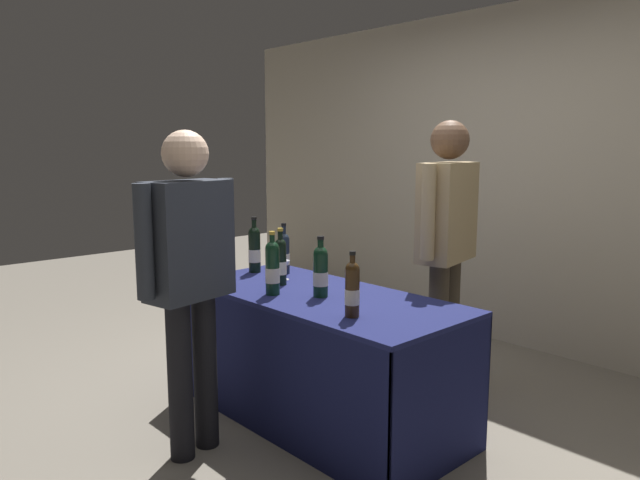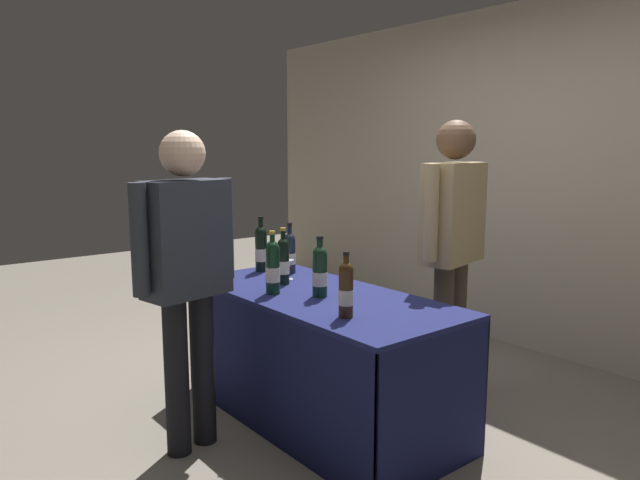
{
  "view_description": "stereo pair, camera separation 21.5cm",
  "coord_description": "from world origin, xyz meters",
  "px_view_note": "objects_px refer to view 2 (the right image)",
  "views": [
    {
      "loc": [
        2.33,
        -2.16,
        1.53
      ],
      "look_at": [
        0.0,
        0.0,
        1.03
      ],
      "focal_mm": 33.27,
      "sensor_mm": 36.0,
      "label": 1
    },
    {
      "loc": [
        2.47,
        -1.99,
        1.53
      ],
      "look_at": [
        0.0,
        0.0,
        1.03
      ],
      "focal_mm": 33.27,
      "sensor_mm": 36.0,
      "label": 2
    }
  ],
  "objects_px": {
    "featured_wine_bottle": "(290,252)",
    "vendor_presenter": "(453,233)",
    "wine_glass_near_vendor": "(288,266)",
    "tasting_table": "(320,332)",
    "display_bottle_0": "(320,271)",
    "taster_foreground_right": "(186,264)"
  },
  "relations": [
    {
      "from": "display_bottle_0",
      "to": "vendor_presenter",
      "type": "bearing_deg",
      "value": 77.36
    },
    {
      "from": "featured_wine_bottle",
      "to": "taster_foreground_right",
      "type": "xyz_separation_m",
      "value": [
        0.39,
        -0.91,
        0.1
      ]
    },
    {
      "from": "featured_wine_bottle",
      "to": "wine_glass_near_vendor",
      "type": "relative_size",
      "value": 2.69
    },
    {
      "from": "tasting_table",
      "to": "featured_wine_bottle",
      "type": "height_order",
      "value": "featured_wine_bottle"
    },
    {
      "from": "vendor_presenter",
      "to": "featured_wine_bottle",
      "type": "bearing_deg",
      "value": -63.22
    },
    {
      "from": "tasting_table",
      "to": "wine_glass_near_vendor",
      "type": "bearing_deg",
      "value": 169.58
    },
    {
      "from": "featured_wine_bottle",
      "to": "vendor_presenter",
      "type": "relative_size",
      "value": 0.19
    },
    {
      "from": "vendor_presenter",
      "to": "taster_foreground_right",
      "type": "distance_m",
      "value": 1.59
    },
    {
      "from": "display_bottle_0",
      "to": "vendor_presenter",
      "type": "distance_m",
      "value": 0.9
    },
    {
      "from": "wine_glass_near_vendor",
      "to": "taster_foreground_right",
      "type": "distance_m",
      "value": 0.84
    },
    {
      "from": "display_bottle_0",
      "to": "vendor_presenter",
      "type": "xyz_separation_m",
      "value": [
        0.19,
        0.87,
        0.15
      ]
    },
    {
      "from": "taster_foreground_right",
      "to": "tasting_table",
      "type": "bearing_deg",
      "value": -22.58
    },
    {
      "from": "tasting_table",
      "to": "taster_foreground_right",
      "type": "distance_m",
      "value": 0.86
    },
    {
      "from": "tasting_table",
      "to": "display_bottle_0",
      "type": "distance_m",
      "value": 0.37
    },
    {
      "from": "featured_wine_bottle",
      "to": "display_bottle_0",
      "type": "distance_m",
      "value": 0.64
    },
    {
      "from": "tasting_table",
      "to": "wine_glass_near_vendor",
      "type": "distance_m",
      "value": 0.51
    },
    {
      "from": "tasting_table",
      "to": "wine_glass_near_vendor",
      "type": "height_order",
      "value": "wine_glass_near_vendor"
    },
    {
      "from": "wine_glass_near_vendor",
      "to": "vendor_presenter",
      "type": "xyz_separation_m",
      "value": [
        0.64,
        0.75,
        0.21
      ]
    },
    {
      "from": "featured_wine_bottle",
      "to": "taster_foreground_right",
      "type": "bearing_deg",
      "value": -66.91
    },
    {
      "from": "tasting_table",
      "to": "display_bottle_0",
      "type": "bearing_deg",
      "value": -39.88
    },
    {
      "from": "display_bottle_0",
      "to": "taster_foreground_right",
      "type": "height_order",
      "value": "taster_foreground_right"
    },
    {
      "from": "wine_glass_near_vendor",
      "to": "taster_foreground_right",
      "type": "height_order",
      "value": "taster_foreground_right"
    }
  ]
}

